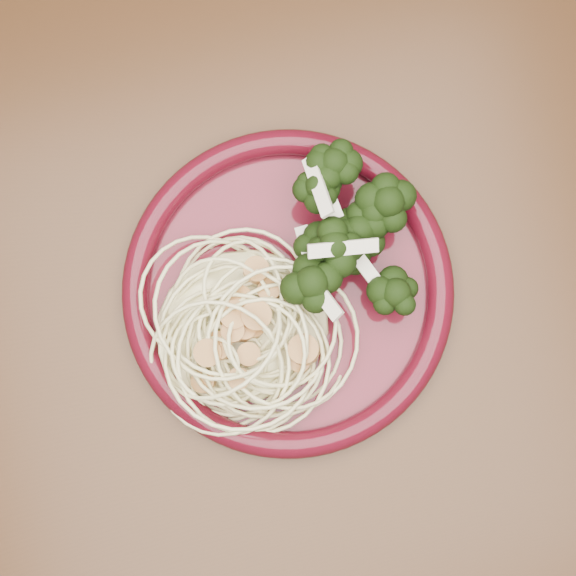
% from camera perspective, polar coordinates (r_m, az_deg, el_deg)
% --- Properties ---
extents(dining_table, '(1.20, 0.80, 0.75)m').
position_cam_1_polar(dining_table, '(0.73, 0.74, 0.86)').
color(dining_table, '#472814').
rests_on(dining_table, ground).
extents(dinner_plate, '(0.34, 0.34, 0.02)m').
position_cam_1_polar(dinner_plate, '(0.62, -0.00, -0.14)').
color(dinner_plate, '#53101C').
rests_on(dinner_plate, dining_table).
extents(spaghetti_pile, '(0.17, 0.16, 0.03)m').
position_cam_1_polar(spaghetti_pile, '(0.61, -3.32, -2.58)').
color(spaghetti_pile, '#F2EBA7').
rests_on(spaghetti_pile, dinner_plate).
extents(scallop_cluster, '(0.15, 0.15, 0.04)m').
position_cam_1_polar(scallop_cluster, '(0.57, -3.51, -2.24)').
color(scallop_cluster, '#C38947').
rests_on(scallop_cluster, spaghetti_pile).
extents(broccoli_pile, '(0.13, 0.16, 0.05)m').
position_cam_1_polar(broccoli_pile, '(0.61, 4.05, 3.29)').
color(broccoli_pile, black).
rests_on(broccoli_pile, dinner_plate).
extents(onion_garnish, '(0.09, 0.10, 0.05)m').
position_cam_1_polar(onion_garnish, '(0.58, 4.26, 3.88)').
color(onion_garnish, white).
rests_on(onion_garnish, broccoli_pile).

